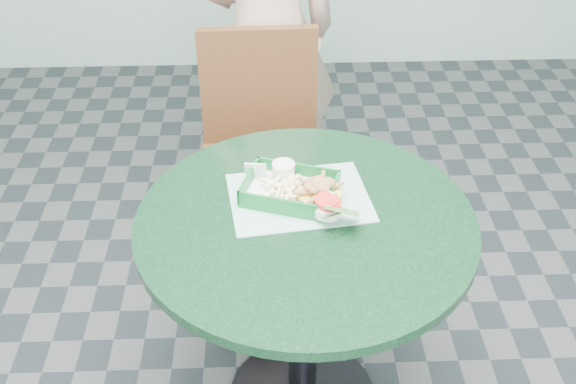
{
  "coord_description": "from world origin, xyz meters",
  "views": [
    {
      "loc": [
        -0.1,
        -1.37,
        1.88
      ],
      "look_at": [
        -0.04,
        0.1,
        0.78
      ],
      "focal_mm": 42.0,
      "sensor_mm": 36.0,
      "label": 1
    }
  ],
  "objects_px": {
    "diner_person": "(267,19)",
    "sauce_ramekin": "(277,176)",
    "cafe_table": "(305,271)",
    "food_basket": "(290,198)",
    "crab_sandwich": "(321,188)",
    "dining_chair": "(260,140)"
  },
  "relations": [
    {
      "from": "diner_person",
      "to": "food_basket",
      "type": "distance_m",
      "value": 0.96
    },
    {
      "from": "diner_person",
      "to": "sauce_ramekin",
      "type": "distance_m",
      "value": 0.9
    },
    {
      "from": "cafe_table",
      "to": "food_basket",
      "type": "distance_m",
      "value": 0.21
    },
    {
      "from": "cafe_table",
      "to": "diner_person",
      "type": "height_order",
      "value": "diner_person"
    },
    {
      "from": "food_basket",
      "to": "sauce_ramekin",
      "type": "relative_size",
      "value": 3.76
    },
    {
      "from": "dining_chair",
      "to": "sauce_ramekin",
      "type": "xyz_separation_m",
      "value": [
        0.05,
        -0.61,
        0.27
      ]
    },
    {
      "from": "cafe_table",
      "to": "dining_chair",
      "type": "distance_m",
      "value": 0.77
    },
    {
      "from": "dining_chair",
      "to": "sauce_ramekin",
      "type": "bearing_deg",
      "value": -87.16
    },
    {
      "from": "dining_chair",
      "to": "food_basket",
      "type": "xyz_separation_m",
      "value": [
        0.09,
        -0.67,
        0.23
      ]
    },
    {
      "from": "cafe_table",
      "to": "sauce_ramekin",
      "type": "bearing_deg",
      "value": 115.95
    },
    {
      "from": "diner_person",
      "to": "crab_sandwich",
      "type": "relative_size",
      "value": 14.78
    },
    {
      "from": "crab_sandwich",
      "to": "food_basket",
      "type": "bearing_deg",
      "value": 175.87
    },
    {
      "from": "cafe_table",
      "to": "food_basket",
      "type": "relative_size",
      "value": 3.73
    },
    {
      "from": "food_basket",
      "to": "crab_sandwich",
      "type": "distance_m",
      "value": 0.09
    },
    {
      "from": "cafe_table",
      "to": "crab_sandwich",
      "type": "height_order",
      "value": "crab_sandwich"
    },
    {
      "from": "diner_person",
      "to": "crab_sandwich",
      "type": "bearing_deg",
      "value": 79.67
    },
    {
      "from": "cafe_table",
      "to": "sauce_ramekin",
      "type": "height_order",
      "value": "sauce_ramekin"
    },
    {
      "from": "crab_sandwich",
      "to": "dining_chair",
      "type": "bearing_deg",
      "value": 104.18
    },
    {
      "from": "food_basket",
      "to": "crab_sandwich",
      "type": "bearing_deg",
      "value": -4.13
    },
    {
      "from": "sauce_ramekin",
      "to": "food_basket",
      "type": "bearing_deg",
      "value": -57.82
    },
    {
      "from": "diner_person",
      "to": "sauce_ramekin",
      "type": "relative_size",
      "value": 27.7
    },
    {
      "from": "cafe_table",
      "to": "diner_person",
      "type": "bearing_deg",
      "value": 94.89
    }
  ]
}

